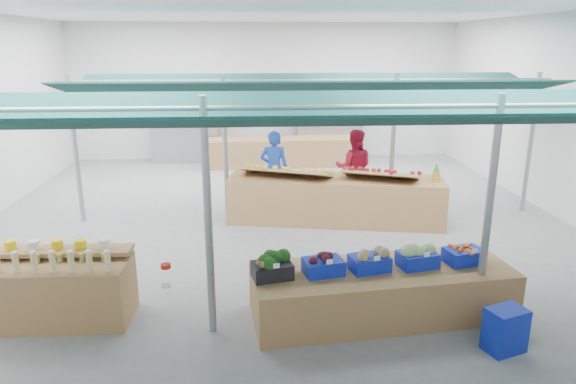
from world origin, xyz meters
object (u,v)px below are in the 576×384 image
object	(u,v)px
fruit_counter	(335,200)
vendor_right	(354,168)
veg_counter	(382,292)
bottle_shelf	(60,288)
crate_stack	(505,330)
vendor_left	(274,169)

from	to	relation	value
fruit_counter	vendor_right	distance (m)	1.32
veg_counter	vendor_right	world-z (taller)	vendor_right
bottle_shelf	crate_stack	xyz separation A→B (m)	(5.55, -1.14, -0.17)
bottle_shelf	fruit_counter	distance (m)	5.60
vendor_left	fruit_counter	bearing A→B (deg)	148.19
veg_counter	crate_stack	world-z (taller)	veg_counter
veg_counter	crate_stack	distance (m)	1.58
veg_counter	fruit_counter	size ratio (longest dim) A/B	0.80
veg_counter	vendor_right	size ratio (longest dim) A/B	1.99
vendor_right	veg_counter	bearing A→B (deg)	94.03
vendor_left	vendor_right	world-z (taller)	same
fruit_counter	vendor_left	xyz separation A→B (m)	(-1.20, 1.10, 0.40)
veg_counter	vendor_left	xyz separation A→B (m)	(-1.22, 4.94, 0.53)
vendor_left	vendor_right	xyz separation A→B (m)	(1.80, 0.00, 0.00)
veg_counter	vendor_left	world-z (taller)	vendor_left
fruit_counter	crate_stack	size ratio (longest dim) A/B	7.98
fruit_counter	crate_stack	distance (m)	4.96
vendor_left	vendor_right	distance (m)	1.80
veg_counter	fruit_counter	bearing A→B (deg)	84.22
bottle_shelf	fruit_counter	world-z (taller)	bottle_shelf
vendor_right	crate_stack	bearing A→B (deg)	107.40
veg_counter	fruit_counter	world-z (taller)	fruit_counter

